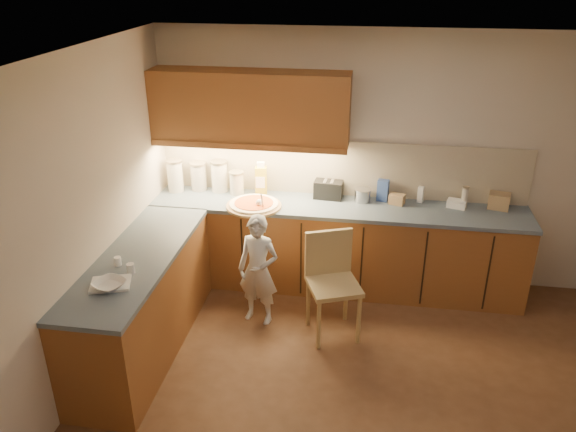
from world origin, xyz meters
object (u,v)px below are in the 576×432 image
object	(u,v)px
pizza_on_board	(254,205)
wooden_chair	(332,277)
toaster	(328,190)
oil_jug	(261,180)
child	(258,270)

from	to	relation	value
pizza_on_board	wooden_chair	xyz separation A→B (m)	(0.84, -0.62, -0.38)
pizza_on_board	toaster	distance (m)	0.79
oil_jug	toaster	size ratio (longest dim) A/B	1.20
child	toaster	xyz separation A→B (m)	(0.55, 0.92, 0.47)
pizza_on_board	wooden_chair	world-z (taller)	pizza_on_board
child	wooden_chair	xyz separation A→B (m)	(0.68, -0.04, 0.02)
oil_jug	child	bearing A→B (deg)	-80.82
child	toaster	world-z (taller)	toaster
toaster	pizza_on_board	bearing A→B (deg)	-149.07
pizza_on_board	toaster	size ratio (longest dim) A/B	1.84
wooden_chair	oil_jug	world-z (taller)	oil_jug
pizza_on_board	child	world-z (taller)	pizza_on_board
child	toaster	distance (m)	1.17
pizza_on_board	oil_jug	bearing A→B (deg)	88.81
child	oil_jug	distance (m)	1.07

